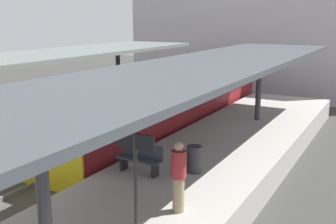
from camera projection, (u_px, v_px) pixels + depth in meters
The scene contains 13 objects.
ground_plane at pixel (76, 184), 13.57m from camera, with size 80.00×80.00×0.00m, color #383835.
platform_right at pixel (176, 194), 11.64m from camera, with size 4.40×28.00×1.00m, color #ADA8A0.
track_ballast at pixel (76, 181), 13.54m from camera, with size 3.20×28.00×0.20m, color #4C4742.
rail_near_side at pixel (60, 172), 13.85m from camera, with size 0.08×28.00×0.14m, color slate.
rail_far_side at pixel (93, 181), 13.16m from camera, with size 0.08×28.00×0.14m, color slate.
commuter_train at pixel (172, 99), 18.89m from camera, with size 2.78×15.72×3.10m.
canopy_left at pixel (21, 59), 15.68m from camera, with size 4.18×21.00×3.00m.
canopy_right at pixel (198, 69), 12.04m from camera, with size 4.18×21.00×3.08m.
platform_bench at pixel (140, 157), 11.80m from camera, with size 1.40×0.41×0.86m.
platform_sign at pixel (135, 161), 8.18m from camera, with size 0.90×0.08×2.21m.
litter_bin at pixel (194, 159), 11.85m from camera, with size 0.44×0.44×0.80m, color #2D2D30.
passenger_near_bench at pixel (179, 176), 9.33m from camera, with size 0.36×0.36×1.71m.
station_building_backdrop at pixel (259, 17), 29.34m from camera, with size 18.00×6.00×11.00m, color #B7B2B7.
Camera 1 is at (8.89, -9.52, 5.46)m, focal length 43.20 mm.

